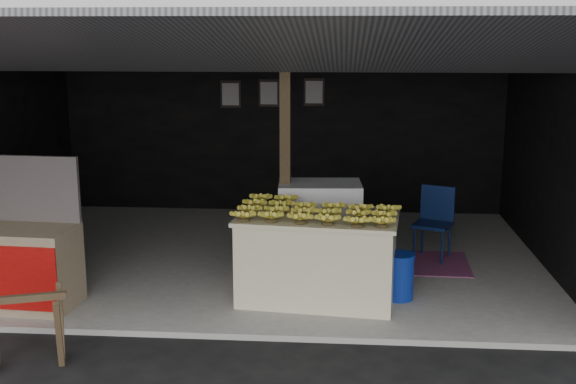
# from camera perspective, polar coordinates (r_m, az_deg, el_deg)

# --- Properties ---
(ground) EXTENTS (80.00, 80.00, 0.00)m
(ground) POSITION_cam_1_polar(r_m,az_deg,el_deg) (6.96, -4.04, -11.61)
(ground) COLOR black
(ground) RESTS_ON ground
(concrete_slab) EXTENTS (7.00, 5.00, 0.06)m
(concrete_slab) POSITION_cam_1_polar(r_m,az_deg,el_deg) (9.27, -1.76, -5.18)
(concrete_slab) COLOR gray
(concrete_slab) RESTS_ON ground
(shophouse) EXTENTS (7.40, 7.29, 3.02)m
(shophouse) POSITION_cam_1_polar(r_m,az_deg,el_deg) (9.18, -1.62, 7.84)
(shophouse) COLOR black
(shophouse) RESTS_ON ground
(banana_table) EXTENTS (1.76, 1.19, 0.92)m
(banana_table) POSITION_cam_1_polar(r_m,az_deg,el_deg) (7.66, 2.37, -5.14)
(banana_table) COLOR beige
(banana_table) RESTS_ON concrete_slab
(banana_pile) EXTENTS (1.62, 1.08, 0.18)m
(banana_pile) POSITION_cam_1_polar(r_m,az_deg,el_deg) (7.51, 2.41, -1.16)
(banana_pile) COLOR yellow
(banana_pile) RESTS_ON banana_table
(white_crate) EXTENTS (1.00, 0.71, 1.07)m
(white_crate) POSITION_cam_1_polar(r_m,az_deg,el_deg) (8.54, 2.50, -2.78)
(white_crate) COLOR white
(white_crate) RESTS_ON concrete_slab
(neighbor_stall) EXTENTS (1.53, 0.77, 1.54)m
(neighbor_stall) POSITION_cam_1_polar(r_m,az_deg,el_deg) (8.03, -21.55, -5.16)
(neighbor_stall) COLOR #998466
(neighbor_stall) RESTS_ON concrete_slab
(sawhorse) EXTENTS (0.75, 0.74, 0.66)m
(sawhorse) POSITION_cam_1_polar(r_m,az_deg,el_deg) (6.65, -19.99, -9.63)
(sawhorse) COLOR brown
(sawhorse) RESTS_ON ground
(water_barrel) EXTENTS (0.32, 0.32, 0.47)m
(water_barrel) POSITION_cam_1_polar(r_m,az_deg,el_deg) (7.81, 8.74, -6.69)
(water_barrel) COLOR #0D2896
(water_barrel) RESTS_ON concrete_slab
(plastic_chair) EXTENTS (0.56, 0.56, 0.91)m
(plastic_chair) POSITION_cam_1_polar(r_m,az_deg,el_deg) (9.20, 11.54, -1.90)
(plastic_chair) COLOR #0B183E
(plastic_chair) RESTS_ON concrete_slab
(magenta_rug) EXTENTS (1.54, 1.06, 0.01)m
(magenta_rug) POSITION_cam_1_polar(r_m,az_deg,el_deg) (9.08, 9.39, -5.50)
(magenta_rug) COLOR #7E1C57
(magenta_rug) RESTS_ON concrete_slab
(picture_frames) EXTENTS (1.62, 0.04, 0.46)m
(picture_frames) POSITION_cam_1_polar(r_m,az_deg,el_deg) (11.27, -1.34, 7.81)
(picture_frames) COLOR black
(picture_frames) RESTS_ON shophouse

